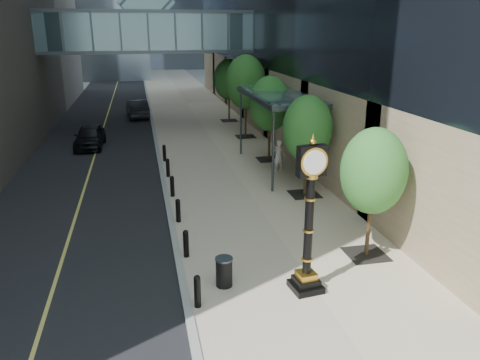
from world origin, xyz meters
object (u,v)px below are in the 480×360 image
street_clock (309,228)px  car_far (137,109)px  trash_bin (224,273)px  car_near (90,136)px  pedestrian (278,156)px

street_clock → car_far: (-4.88, 31.34, -1.32)m
trash_bin → car_near: 20.55m
street_clock → car_far: size_ratio=0.99×
trash_bin → car_far: car_far is taller
trash_bin → car_near: car_near is taller
car_near → car_far: bearing=76.1°
street_clock → car_near: bearing=104.3°
street_clock → car_near: 22.10m
pedestrian → car_near: 13.65m
pedestrian → car_near: size_ratio=0.41×
car_far → street_clock: bearing=93.1°
pedestrian → car_near: pedestrian is taller
trash_bin → pedestrian: pedestrian is taller
pedestrian → car_near: bearing=-51.8°
trash_bin → car_far: (-2.46, 30.58, 0.31)m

